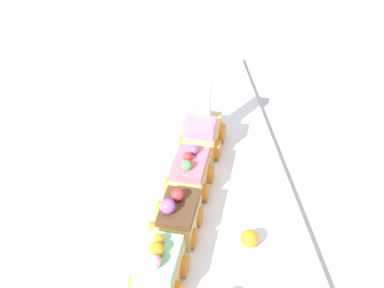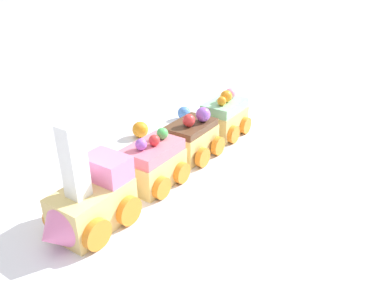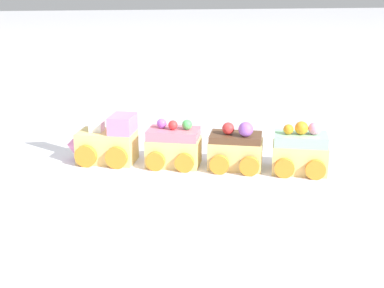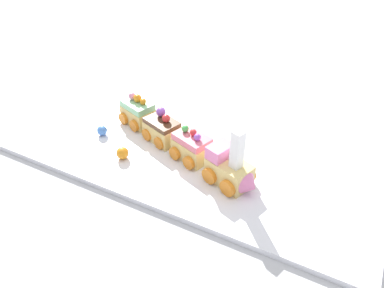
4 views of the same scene
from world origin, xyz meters
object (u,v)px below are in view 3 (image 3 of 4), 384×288
cake_car_strawberry (174,147)px  cake_car_chocolate (236,151)px  cake_car_mint (300,153)px  cake_train_locomotive (103,141)px  gumball_orange (244,139)px  gumball_blue (308,146)px

cake_car_strawberry → cake_car_chocolate: cake_car_chocolate is taller
cake_car_strawberry → cake_car_mint: 0.19m
cake_train_locomotive → cake_car_mint: 0.30m
cake_car_mint → gumball_orange: (0.05, -0.13, -0.02)m
cake_car_mint → gumball_blue: 0.10m
gumball_blue → cake_car_chocolate: bearing=21.2°
cake_train_locomotive → gumball_orange: 0.24m
cake_train_locomotive → gumball_orange: cake_train_locomotive is taller
cake_train_locomotive → gumball_blue: cake_train_locomotive is taller
cake_car_chocolate → gumball_orange: 0.11m
cake_car_mint → gumball_orange: size_ratio=3.40×
cake_car_chocolate → gumball_orange: cake_car_chocolate is taller
cake_car_chocolate → gumball_orange: (-0.04, -0.10, -0.01)m
cake_car_chocolate → gumball_orange: size_ratio=3.40×
cake_train_locomotive → gumball_orange: (-0.23, -0.03, -0.02)m
cake_car_strawberry → gumball_blue: 0.22m
cake_train_locomotive → gumball_blue: (-0.32, 0.02, -0.02)m
cake_car_strawberry → cake_car_mint: cake_car_mint is taller
cake_train_locomotive → cake_car_mint: cake_train_locomotive is taller
cake_car_strawberry → cake_car_chocolate: bearing=179.9°
gumball_blue → cake_car_strawberry: bearing=5.2°
cake_car_chocolate → gumball_blue: cake_car_chocolate is taller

